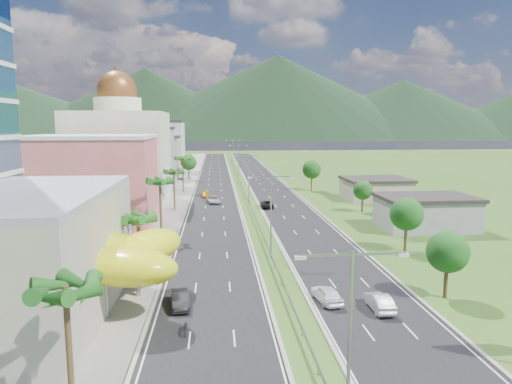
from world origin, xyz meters
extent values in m
plane|color=#2D5119|center=(0.00, 0.00, 0.00)|extent=(500.00, 500.00, 0.00)
cube|color=black|center=(-7.50, 90.00, 0.02)|extent=(11.00, 260.00, 0.04)
cube|color=black|center=(7.50, 90.00, 0.02)|extent=(11.00, 260.00, 0.04)
cube|color=gray|center=(-17.00, 90.00, 0.06)|extent=(7.00, 260.00, 0.12)
cube|color=gray|center=(0.00, 72.00, 0.62)|extent=(0.08, 216.00, 0.28)
cube|color=gray|center=(0.00, 174.00, 0.35)|extent=(0.10, 0.12, 0.70)
cylinder|color=gray|center=(0.00, -25.00, 5.50)|extent=(0.20, 0.20, 11.00)
cube|color=gray|center=(-1.44, -25.00, 10.80)|extent=(2.88, 0.12, 0.12)
cube|color=gray|center=(1.44, -25.00, 10.80)|extent=(2.88, 0.12, 0.12)
cube|color=silver|center=(-2.72, -25.00, 10.70)|extent=(0.60, 0.25, 0.18)
cube|color=silver|center=(2.72, -25.00, 10.70)|extent=(0.60, 0.25, 0.18)
cylinder|color=gray|center=(0.00, 10.00, 5.50)|extent=(0.20, 0.20, 11.00)
cube|color=gray|center=(-1.44, 10.00, 10.80)|extent=(2.88, 0.12, 0.12)
cube|color=gray|center=(1.44, 10.00, 10.80)|extent=(2.88, 0.12, 0.12)
cube|color=silver|center=(-2.72, 10.00, 10.70)|extent=(0.60, 0.25, 0.18)
cube|color=silver|center=(2.72, 10.00, 10.70)|extent=(0.60, 0.25, 0.18)
cylinder|color=gray|center=(0.00, 50.00, 5.50)|extent=(0.20, 0.20, 11.00)
cube|color=gray|center=(-1.44, 50.00, 10.80)|extent=(2.88, 0.12, 0.12)
cube|color=gray|center=(1.44, 50.00, 10.80)|extent=(2.88, 0.12, 0.12)
cube|color=silver|center=(-2.72, 50.00, 10.70)|extent=(0.60, 0.25, 0.18)
cube|color=silver|center=(2.72, 50.00, 10.70)|extent=(0.60, 0.25, 0.18)
cylinder|color=gray|center=(0.00, 95.00, 5.50)|extent=(0.20, 0.20, 11.00)
cube|color=gray|center=(-1.44, 95.00, 10.80)|extent=(2.88, 0.12, 0.12)
cube|color=gray|center=(1.44, 95.00, 10.80)|extent=(2.88, 0.12, 0.12)
cube|color=silver|center=(-2.72, 95.00, 10.70)|extent=(0.60, 0.25, 0.18)
cube|color=silver|center=(2.72, 95.00, 10.70)|extent=(0.60, 0.25, 0.18)
cylinder|color=gray|center=(0.00, 140.00, 5.50)|extent=(0.20, 0.20, 11.00)
cube|color=gray|center=(-1.44, 140.00, 10.80)|extent=(2.88, 0.12, 0.12)
cube|color=gray|center=(1.44, 140.00, 10.80)|extent=(2.88, 0.12, 0.12)
cube|color=silver|center=(-2.72, 140.00, 10.70)|extent=(0.60, 0.25, 0.18)
cube|color=silver|center=(2.72, 140.00, 10.70)|extent=(0.60, 0.25, 0.18)
cylinder|color=gray|center=(-24.00, -2.00, 2.00)|extent=(0.50, 0.50, 4.00)
cylinder|color=gray|center=(-17.00, -7.00, 2.00)|extent=(0.50, 0.50, 4.00)
cylinder|color=gray|center=(-21.00, -10.00, 2.00)|extent=(0.50, 0.50, 4.00)
cylinder|color=gray|center=(-15.00, -2.00, 2.00)|extent=(0.50, 0.50, 4.00)
cube|color=#C95C52|center=(-28.00, 32.00, 7.50)|extent=(20.00, 15.00, 15.00)
cube|color=beige|center=(-28.00, 55.00, 10.00)|extent=(20.00, 20.00, 20.00)
cylinder|color=beige|center=(-28.00, 55.00, 21.50)|extent=(10.00, 10.00, 3.00)
sphere|color=brown|center=(-28.00, 55.00, 24.50)|extent=(8.40, 8.40, 8.40)
cube|color=gray|center=(-27.00, 80.00, 8.00)|extent=(16.00, 15.00, 16.00)
cube|color=#ACA48E|center=(-27.00, 102.00, 6.50)|extent=(16.00, 15.00, 13.00)
cube|color=silver|center=(-27.00, 125.00, 9.00)|extent=(16.00, 15.00, 18.00)
cube|color=gray|center=(28.00, 25.00, 2.50)|extent=(15.00, 10.00, 5.00)
cube|color=#ACA48E|center=(30.00, 55.00, 2.20)|extent=(14.00, 12.00, 4.40)
cylinder|color=#47301C|center=(-15.50, -22.00, 4.25)|extent=(0.36, 0.36, 8.50)
cylinder|color=#47301C|center=(-15.50, 2.00, 3.75)|extent=(0.36, 0.36, 7.50)
cylinder|color=#47301C|center=(-15.50, 22.00, 4.50)|extent=(0.36, 0.36, 9.00)
cylinder|color=#47301C|center=(-15.50, 45.00, 4.00)|extent=(0.36, 0.36, 8.00)
cylinder|color=#47301C|center=(-15.50, 70.00, 4.40)|extent=(0.36, 0.36, 8.80)
cylinder|color=#47301C|center=(-15.50, 95.00, 2.45)|extent=(0.40, 0.40, 4.90)
sphere|color=#1F561B|center=(-15.50, 95.00, 5.60)|extent=(4.90, 4.90, 4.90)
cylinder|color=#47301C|center=(16.00, -5.00, 2.10)|extent=(0.40, 0.40, 4.20)
sphere|color=#1F561B|center=(16.00, -5.00, 4.80)|extent=(4.20, 4.20, 4.20)
cylinder|color=#47301C|center=(19.00, 12.00, 2.27)|extent=(0.40, 0.40, 4.55)
sphere|color=#1F561B|center=(19.00, 12.00, 5.20)|extent=(4.55, 4.55, 4.55)
cylinder|color=#47301C|center=(22.00, 40.00, 1.92)|extent=(0.40, 0.40, 3.85)
sphere|color=#1F561B|center=(22.00, 40.00, 4.40)|extent=(3.85, 3.85, 3.85)
cylinder|color=#47301C|center=(18.00, 70.00, 2.45)|extent=(0.40, 0.40, 4.90)
sphere|color=#1F561B|center=(18.00, 70.00, 5.60)|extent=(4.90, 4.90, 4.90)
imported|color=black|center=(-10.60, -5.10, 0.80)|extent=(2.15, 4.76, 1.51)
imported|color=#A6A9AD|center=(-7.67, 52.58, 0.83)|extent=(3.56, 6.04, 1.58)
imported|color=#C18316|center=(-9.49, 60.75, 0.75)|extent=(2.60, 5.08, 1.41)
imported|color=white|center=(3.74, -5.10, 0.85)|extent=(2.70, 5.01, 1.62)
imported|color=#B8BBC1|center=(8.23, -7.40, 0.83)|extent=(1.67, 4.79, 1.58)
imported|color=black|center=(3.47, 46.21, 0.79)|extent=(2.55, 5.41, 1.49)
imported|color=black|center=(-9.70, -10.74, 0.73)|extent=(0.76, 2.19, 1.38)
camera|label=1|loc=(-6.96, -47.31, 17.51)|focal=32.00mm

